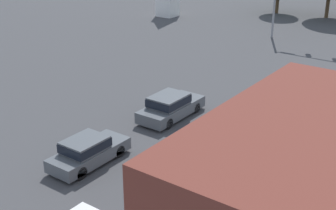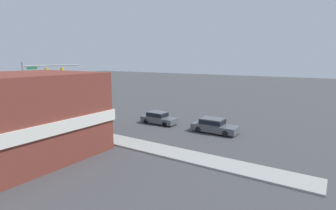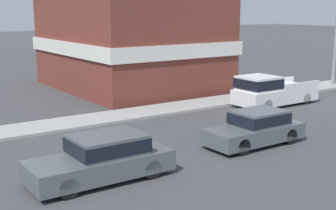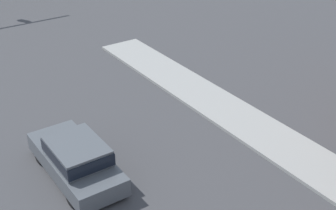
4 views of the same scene
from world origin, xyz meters
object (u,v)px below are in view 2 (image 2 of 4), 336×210
Objects in this scene: pickup_truck_parked at (88,118)px; construction_barrel at (39,114)px; car_lead at (158,118)px; car_second_ahead at (214,125)px.

pickup_truck_parked is 5.46× the size of construction_barrel.
car_lead is 8.31m from pickup_truck_parked.
construction_barrel is at bearing -75.33° from car_second_ahead.
pickup_truck_parked reaches higher than car_lead.
car_second_ahead is 0.91× the size of pickup_truck_parked.
car_lead is 16.71m from construction_barrel.
car_lead is at bearing 129.51° from pickup_truck_parked.
construction_barrel is (5.93, -15.62, -0.26)m from car_lead.
pickup_truck_parked reaches higher than construction_barrel.
construction_barrel is at bearing -86.03° from pickup_truck_parked.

